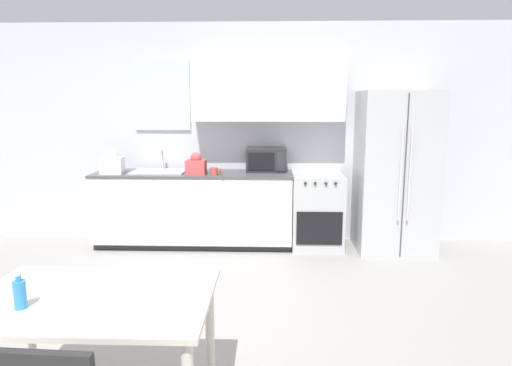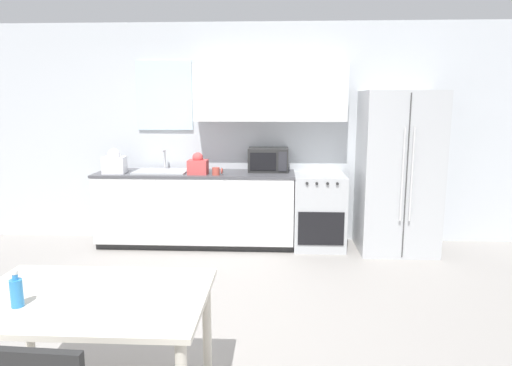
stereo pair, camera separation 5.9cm
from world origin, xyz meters
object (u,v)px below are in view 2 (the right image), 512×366
(oven_range, at_px, (319,211))
(microwave, at_px, (268,160))
(coffee_mug, at_px, (217,171))
(dining_table, at_px, (90,311))
(refrigerator, at_px, (398,172))
(drink_bottle, at_px, (17,292))

(oven_range, xyz_separation_m, microwave, (-0.62, 0.11, 0.61))
(coffee_mug, bearing_deg, dining_table, -95.96)
(refrigerator, xyz_separation_m, drink_bottle, (-2.73, -3.21, -0.14))
(dining_table, bearing_deg, drink_bottle, -154.33)
(microwave, bearing_deg, drink_bottle, -109.64)
(refrigerator, relative_size, drink_bottle, 9.72)
(dining_table, bearing_deg, refrigerator, 51.70)
(oven_range, bearing_deg, microwave, 169.59)
(microwave, distance_m, drink_bottle, 3.61)
(oven_range, relative_size, dining_table, 0.70)
(oven_range, bearing_deg, dining_table, -115.92)
(dining_table, relative_size, drink_bottle, 6.61)
(drink_bottle, bearing_deg, coffee_mug, 78.70)
(refrigerator, bearing_deg, oven_range, 175.94)
(coffee_mug, height_order, dining_table, coffee_mug)
(refrigerator, distance_m, microwave, 1.53)
(microwave, relative_size, dining_table, 0.38)
(drink_bottle, bearing_deg, refrigerator, 49.65)
(microwave, xyz_separation_m, drink_bottle, (-1.21, -3.39, -0.25))
(oven_range, relative_size, coffee_mug, 7.22)
(microwave, height_order, coffee_mug, microwave)
(coffee_mug, relative_size, dining_table, 0.10)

